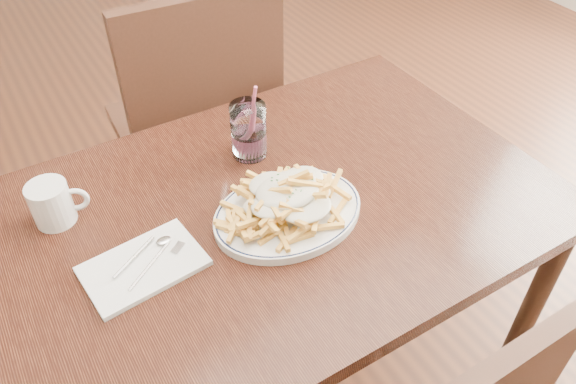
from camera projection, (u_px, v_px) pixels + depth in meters
floor at (278, 382)px, 1.71m from camera, size 7.00×7.00×0.00m
table at (275, 228)px, 1.26m from camera, size 1.20×0.80×0.75m
chair_far at (199, 118)px, 1.76m from camera, size 0.49×0.49×1.00m
fries_plate at (288, 213)px, 1.16m from camera, size 0.34×0.30×0.02m
loaded_fries at (288, 195)px, 1.13m from camera, size 0.29×0.25×0.08m
napkin at (144, 266)px, 1.07m from camera, size 0.23×0.16×0.01m
cutlery at (142, 262)px, 1.06m from camera, size 0.15×0.13×0.01m
water_glass at (249, 134)px, 1.29m from camera, size 0.08×0.08×0.18m
coffee_mug at (52, 203)px, 1.14m from camera, size 0.12×0.08×0.09m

